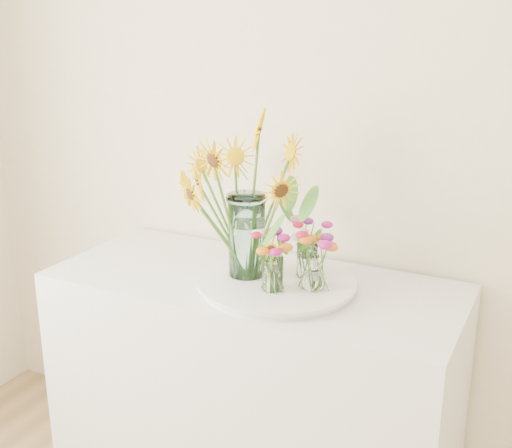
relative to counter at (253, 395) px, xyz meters
name	(u,v)px	position (x,y,z in m)	size (l,w,h in m)	color
counter	(253,395)	(0.00, 0.00, 0.00)	(1.40, 0.60, 0.90)	white
tray	(277,285)	(0.10, -0.03, 0.46)	(0.49, 0.49, 0.03)	white
mason_jar	(247,236)	(-0.01, -0.04, 0.62)	(0.12, 0.12, 0.28)	#A7D8DD
sunflower_bouquet	(246,197)	(-0.01, -0.04, 0.75)	(0.74, 0.74, 0.54)	#FFC505
small_vase_a	(272,274)	(0.13, -0.11, 0.53)	(0.07, 0.07, 0.12)	white
wildflower_posy_a	(273,260)	(0.13, -0.11, 0.58)	(0.20, 0.20, 0.21)	orange
small_vase_b	(314,273)	(0.24, -0.05, 0.53)	(0.08, 0.08, 0.12)	white
wildflower_posy_b	(314,259)	(0.24, -0.05, 0.58)	(0.20, 0.20, 0.21)	orange
small_vase_c	(307,261)	(0.18, 0.04, 0.53)	(0.07, 0.07, 0.12)	white
wildflower_posy_c	(307,248)	(0.18, 0.04, 0.58)	(0.19, 0.19, 0.21)	orange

